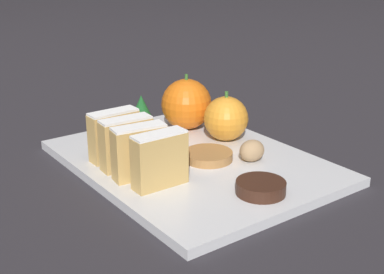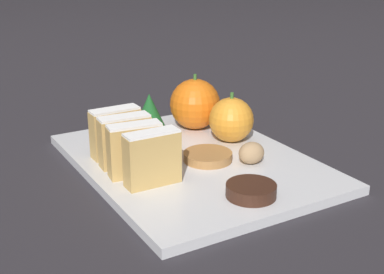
{
  "view_description": "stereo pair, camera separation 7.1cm",
  "coord_description": "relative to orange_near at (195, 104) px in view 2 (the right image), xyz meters",
  "views": [
    {
      "loc": [
        -0.39,
        -0.54,
        0.28
      ],
      "look_at": [
        0.0,
        0.0,
        0.04
      ],
      "focal_mm": 50.0,
      "sensor_mm": 36.0,
      "label": 1
    },
    {
      "loc": [
        -0.33,
        -0.57,
        0.28
      ],
      "look_at": [
        0.0,
        0.0,
        0.04
      ],
      "focal_mm": 50.0,
      "sensor_mm": 36.0,
      "label": 2
    }
  ],
  "objects": [
    {
      "name": "serving_platter",
      "position": [
        -0.07,
        -0.1,
        -0.04
      ],
      "size": [
        0.28,
        0.37,
        0.01
      ],
      "color": "silver",
      "rests_on": "ground_plane"
    },
    {
      "name": "orange_far",
      "position": [
        0.02,
        -0.08,
        -0.01
      ],
      "size": [
        0.06,
        0.06,
        0.07
      ],
      "color": "orange",
      "rests_on": "serving_platter"
    },
    {
      "name": "walnut",
      "position": [
        -0.01,
        -0.16,
        -0.02
      ],
      "size": [
        0.04,
        0.03,
        0.03
      ],
      "color": "tan",
      "rests_on": "serving_platter"
    },
    {
      "name": "stollen_slice_third",
      "position": [
        -0.15,
        -0.08,
        -0.01
      ],
      "size": [
        0.07,
        0.03,
        0.07
      ],
      "color": "tan",
      "rests_on": "serving_platter"
    },
    {
      "name": "gingerbread_cookie",
      "position": [
        -0.05,
        -0.12,
        -0.03
      ],
      "size": [
        0.07,
        0.07,
        0.01
      ],
      "color": "#A3703D",
      "rests_on": "serving_platter"
    },
    {
      "name": "stollen_slice_fourth",
      "position": [
        -0.15,
        -0.04,
        -0.01
      ],
      "size": [
        0.07,
        0.02,
        0.07
      ],
      "color": "tan",
      "rests_on": "serving_platter"
    },
    {
      "name": "ground_plane",
      "position": [
        -0.07,
        -0.1,
        -0.05
      ],
      "size": [
        6.0,
        6.0,
        0.0
      ],
      "primitive_type": "plane",
      "color": "#28262B"
    },
    {
      "name": "orange_near",
      "position": [
        0.0,
        0.0,
        0.0
      ],
      "size": [
        0.08,
        0.08,
        0.09
      ],
      "color": "orange",
      "rests_on": "serving_platter"
    },
    {
      "name": "chocolate_cookie",
      "position": [
        -0.07,
        -0.24,
        -0.03
      ],
      "size": [
        0.06,
        0.06,
        0.02
      ],
      "color": "#381E14",
      "rests_on": "serving_platter"
    },
    {
      "name": "evergreen_sprig",
      "position": [
        -0.07,
        0.02,
        -0.01
      ],
      "size": [
        0.05,
        0.05,
        0.06
      ],
      "color": "#195623",
      "rests_on": "serving_platter"
    },
    {
      "name": "stollen_slice_second",
      "position": [
        -0.15,
        -0.12,
        -0.01
      ],
      "size": [
        0.07,
        0.03,
        0.07
      ],
      "color": "tan",
      "rests_on": "serving_platter"
    },
    {
      "name": "stollen_slice_front",
      "position": [
        -0.15,
        -0.15,
        -0.01
      ],
      "size": [
        0.07,
        0.02,
        0.07
      ],
      "color": "tan",
      "rests_on": "serving_platter"
    }
  ]
}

